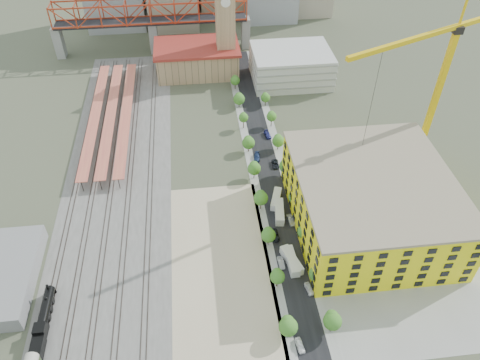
{
  "coord_description": "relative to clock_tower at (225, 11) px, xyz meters",
  "views": [
    {
      "loc": [
        -8.29,
        -114.51,
        106.68
      ],
      "look_at": [
        4.3,
        -6.56,
        10.0
      ],
      "focal_mm": 35.0,
      "sensor_mm": 36.0,
      "label": 1
    }
  ],
  "objects": [
    {
      "name": "ground",
      "position": [
        -8.0,
        -79.99,
        -28.7
      ],
      "size": [
        400.0,
        400.0,
        0.0
      ],
      "primitive_type": "plane",
      "color": "#474C38",
      "rests_on": "ground"
    },
    {
      "name": "ballast_strip",
      "position": [
        -44.0,
        -62.49,
        -28.67
      ],
      "size": [
        36.0,
        165.0,
        0.06
      ],
      "primitive_type": "cube",
      "color": "#605E59",
      "rests_on": "ground"
    },
    {
      "name": "street_trees",
      "position": [
        8.0,
        -74.99,
        -28.7
      ],
      "size": [
        15.4,
        124.4,
        8.0
      ],
      "color": "#366F21",
      "rests_on": "ground"
    },
    {
      "name": "parking_garage",
      "position": [
        28.0,
        -9.99,
        -21.7
      ],
      "size": [
        34.0,
        26.0,
        14.0
      ],
      "primitive_type": "cube",
      "color": "silver",
      "rests_on": "ground"
    },
    {
      "name": "car_7",
      "position": [
        11.0,
        -51.45,
        -27.99
      ],
      "size": [
        2.65,
        5.13,
        1.42
      ],
      "primitive_type": "imported",
      "rotation": [
        0.0,
        0.0,
        0.14
      ],
      "color": "navy",
      "rests_on": "ground"
    },
    {
      "name": "rail_tracks",
      "position": [
        -45.8,
        -62.49,
        -28.55
      ],
      "size": [
        26.56,
        160.0,
        0.18
      ],
      "color": "#382B23",
      "rests_on": "ground"
    },
    {
      "name": "site_trailer_c",
      "position": [
        8.0,
        -93.34,
        -27.32
      ],
      "size": [
        3.95,
        10.3,
        2.75
      ],
      "primitive_type": "cube",
      "rotation": [
        0.0,
        0.0,
        -0.13
      ],
      "color": "silver",
      "rests_on": "ground"
    },
    {
      "name": "construction_pad",
      "position": [
        37.0,
        -99.99,
        -28.67
      ],
      "size": [
        50.0,
        90.0,
        0.06
      ],
      "primitive_type": "cube",
      "color": "gray",
      "rests_on": "ground"
    },
    {
      "name": "site_trailer_d",
      "position": [
        8.0,
        -87.36,
        -27.45
      ],
      "size": [
        5.16,
        9.42,
        2.5
      ],
      "primitive_type": "cube",
      "rotation": [
        0.0,
        0.0,
        -0.32
      ],
      "color": "silver",
      "rests_on": "ground"
    },
    {
      "name": "truss_bridge",
      "position": [
        -33.0,
        25.01,
        -9.83
      ],
      "size": [
        94.0,
        9.6,
        25.6
      ],
      "color": "gray",
      "rests_on": "ground"
    },
    {
      "name": "car_4",
      "position": [
        11.0,
        -122.39,
        -27.97
      ],
      "size": [
        2.35,
        4.46,
        1.45
      ],
      "primitive_type": "imported",
      "rotation": [
        0.0,
        0.0,
        0.15
      ],
      "color": "silver",
      "rests_on": "ground"
    },
    {
      "name": "sidewalk_west",
      "position": [
        2.5,
        -64.99,
        -28.68
      ],
      "size": [
        3.0,
        170.0,
        0.04
      ],
      "primitive_type": "cube",
      "color": "gray",
      "rests_on": "ground"
    },
    {
      "name": "clock_tower",
      "position": [
        0.0,
        0.0,
        0.0
      ],
      "size": [
        12.0,
        12.0,
        52.0
      ],
      "color": "tan",
      "rests_on": "ground"
    },
    {
      "name": "construction_building",
      "position": [
        34.0,
        -99.99,
        -19.29
      ],
      "size": [
        44.6,
        50.6,
        18.8
      ],
      "color": "#FFEE15",
      "rests_on": "ground"
    },
    {
      "name": "locomotive",
      "position": [
        -58.0,
        -124.78,
        -26.65
      ],
      "size": [
        2.85,
        21.99,
        5.5
      ],
      "color": "black",
      "rests_on": "ground"
    },
    {
      "name": "car_2",
      "position": [
        5.0,
        -102.31,
        -27.98
      ],
      "size": [
        2.66,
        5.29,
        1.44
      ],
      "primitive_type": "imported",
      "rotation": [
        0.0,
        0.0,
        0.05
      ],
      "color": "black",
      "rests_on": "ground"
    },
    {
      "name": "sidewalk_east",
      "position": [
        13.5,
        -64.99,
        -28.68
      ],
      "size": [
        3.0,
        170.0,
        0.04
      ],
      "primitive_type": "cube",
      "color": "gray",
      "rests_on": "ground"
    },
    {
      "name": "dirt_lot",
      "position": [
        -12.0,
        -111.49,
        -28.67
      ],
      "size": [
        28.0,
        67.0,
        0.06
      ],
      "primitive_type": "cube",
      "color": "tan",
      "rests_on": "ground"
    },
    {
      "name": "site_trailer_b",
      "position": [
        8.0,
        -113.03,
        -27.35
      ],
      "size": [
        3.04,
        9.92,
        2.68
      ],
      "primitive_type": "cube",
      "rotation": [
        0.0,
        0.0,
        0.05
      ],
      "color": "silver",
      "rests_on": "ground"
    },
    {
      "name": "car_5",
      "position": [
        11.0,
        -96.83,
        -27.91
      ],
      "size": [
        2.22,
        4.92,
        1.57
      ],
      "primitive_type": "imported",
      "rotation": [
        0.0,
        0.0,
        0.12
      ],
      "color": "gray",
      "rests_on": "ground"
    },
    {
      "name": "tower_crane",
      "position": [
        57.63,
        -74.66,
        7.95
      ],
      "size": [
        51.89,
        23.74,
        59.38
      ],
      "color": "yellow",
      "rests_on": "ground"
    },
    {
      "name": "station_hall",
      "position": [
        -13.0,
        2.01,
        -22.03
      ],
      "size": [
        38.0,
        24.0,
        13.1
      ],
      "color": "tan",
      "rests_on": "ground"
    },
    {
      "name": "site_trailer_a",
      "position": [
        8.0,
        -112.77,
        -27.35
      ],
      "size": [
        5.35,
        10.18,
        2.7
      ],
      "primitive_type": "cube",
      "rotation": [
        0.0,
        0.0,
        0.3
      ],
      "color": "silver",
      "rests_on": "ground"
    },
    {
      "name": "street_asphalt",
      "position": [
        8.0,
        -64.99,
        -28.67
      ],
      "size": [
        12.0,
        170.0,
        0.06
      ],
      "primitive_type": "cube",
      "color": "black",
      "rests_on": "ground"
    },
    {
      "name": "platform_canopies",
      "position": [
        -49.0,
        -34.99,
        -24.7
      ],
      "size": [
        16.0,
        80.0,
        4.12
      ],
      "color": "#DA7A53",
      "rests_on": "ground"
    },
    {
      "name": "car_1",
      "position": [
        5.0,
        -112.78,
        -27.98
      ],
      "size": [
        1.74,
        4.44,
        1.44
      ],
      "primitive_type": "imported",
      "rotation": [
        0.0,
        0.0,
        0.05
      ],
      "color": "#9C9CA2",
      "rests_on": "ground"
    },
    {
      "name": "car_6",
      "position": [
        11.0,
        -69.22,
        -28.01
      ],
      "size": [
        2.45,
        5.0,
        1.37
      ],
      "primitive_type": "imported",
      "rotation": [
        0.0,
        0.0,
        -0.04
      ],
      "color": "black",
      "rests_on": "ground"
    },
    {
      "name": "car_3",
      "position": [
        5.0,
        -64.49,
        -27.97
      ],
      "size": [
        2.83,
        5.24,
        1.44
      ],
      "primitive_type": "imported",
      "rotation": [
        0.0,
        0.0,
        -0.17
      ],
      "color": "navy",
      "rests_on": "ground"
    },
    {
      "name": "car_0",
      "position": [
        5.0,
        -138.29,
        -27.97
      ],
      "size": [
        2.24,
        4.47,
        1.46
      ],
      "primitive_type": "imported",
      "rotation": [
        0.0,
        0.0,
        0.12
      ],
      "color": "white",
      "rests_on": "ground"
    },
    {
      "name": "distant_hills",
      "position": [
        37.28,
        180.01,
        -108.23
      ],
      "size": [
        647.0,
        264.0,
        227.0
      ],
      "color": "#4C6B59",
      "rests_on": "ground"
    }
  ]
}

